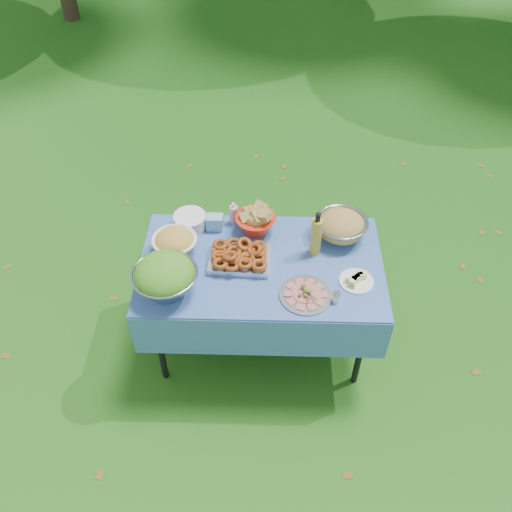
{
  "coord_description": "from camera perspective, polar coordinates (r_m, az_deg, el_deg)",
  "views": [
    {
      "loc": [
        0.03,
        -2.26,
        3.11
      ],
      "look_at": [
        -0.03,
        0.0,
        0.82
      ],
      "focal_mm": 38.0,
      "sensor_mm": 36.0,
      "label": 1
    }
  ],
  "objects": [
    {
      "name": "plate_stack",
      "position": [
        3.49,
        -6.96,
        3.67
      ],
      "size": [
        0.21,
        0.21,
        0.09
      ],
      "primitive_type": "cylinder",
      "rotation": [
        0.0,
        0.0,
        -0.03
      ],
      "color": "white",
      "rests_on": "picnic_table"
    },
    {
      "name": "cheese_plate",
      "position": [
        3.19,
        10.56,
        -2.34
      ],
      "size": [
        0.24,
        0.24,
        0.05
      ],
      "primitive_type": "cylinder",
      "rotation": [
        0.0,
        0.0,
        -0.25
      ],
      "color": "white",
      "rests_on": "picnic_table"
    },
    {
      "name": "bread_bowl",
      "position": [
        3.41,
        -0.03,
        3.78
      ],
      "size": [
        0.29,
        0.29,
        0.17
      ],
      "primitive_type": null,
      "rotation": [
        0.0,
        0.0,
        0.15
      ],
      "color": "red",
      "rests_on": "picnic_table"
    },
    {
      "name": "pasta_bowl_steel",
      "position": [
        3.41,
        8.95,
        3.16
      ],
      "size": [
        0.4,
        0.4,
        0.17
      ],
      "primitive_type": null,
      "rotation": [
        0.0,
        0.0,
        0.28
      ],
      "color": "#9CA0A4",
      "rests_on": "picnic_table"
    },
    {
      "name": "picnic_table",
      "position": [
        3.54,
        0.52,
        -5.04
      ],
      "size": [
        1.46,
        0.86,
        0.76
      ],
      "primitive_type": "cube",
      "color": "#77ABE4",
      "rests_on": "ground"
    },
    {
      "name": "wipes_box",
      "position": [
        3.46,
        -4.36,
        3.56
      ],
      "size": [
        0.11,
        0.08,
        0.1
      ],
      "primitive_type": "cube",
      "rotation": [
        0.0,
        0.0,
        -0.02
      ],
      "color": "#83C0D0",
      "rests_on": "picnic_table"
    },
    {
      "name": "sanitizer_bottle",
      "position": [
        3.48,
        -2.36,
        4.56
      ],
      "size": [
        0.06,
        0.06,
        0.15
      ],
      "primitive_type": "cylinder",
      "rotation": [
        0.0,
        0.0,
        0.11
      ],
      "color": "pink",
      "rests_on": "picnic_table"
    },
    {
      "name": "ground",
      "position": [
        3.84,
        0.49,
        -8.66
      ],
      "size": [
        80.0,
        80.0,
        0.0
      ],
      "primitive_type": "plane",
      "color": "#0A380A",
      "rests_on": "ground"
    },
    {
      "name": "oil_bottle",
      "position": [
        3.24,
        6.36,
        2.37
      ],
      "size": [
        0.09,
        0.09,
        0.31
      ],
      "primitive_type": "cylinder",
      "rotation": [
        0.0,
        0.0,
        0.4
      ],
      "color": "gold",
      "rests_on": "picnic_table"
    },
    {
      "name": "shaker",
      "position": [
        3.06,
        8.47,
        -4.29
      ],
      "size": [
        0.05,
        0.05,
        0.07
      ],
      "primitive_type": "cylinder",
      "rotation": [
        0.0,
        0.0,
        0.12
      ],
      "color": "white",
      "rests_on": "picnic_table"
    },
    {
      "name": "fried_tray",
      "position": [
        3.23,
        -1.72,
        -0.1
      ],
      "size": [
        0.37,
        0.27,
        0.08
      ],
      "primitive_type": "cube",
      "rotation": [
        0.0,
        0.0,
        -0.05
      ],
      "color": "silver",
      "rests_on": "picnic_table"
    },
    {
      "name": "salad_bowl",
      "position": [
        3.06,
        -9.59,
        -2.16
      ],
      "size": [
        0.39,
        0.39,
        0.24
      ],
      "primitive_type": null,
      "rotation": [
        0.0,
        0.0,
        0.04
      ],
      "color": "#9CA0A4",
      "rests_on": "picnic_table"
    },
    {
      "name": "pasta_bowl_white",
      "position": [
        3.31,
        -8.56,
        1.48
      ],
      "size": [
        0.32,
        0.32,
        0.15
      ],
      "primitive_type": null,
      "rotation": [
        0.0,
        0.0,
        -0.22
      ],
      "color": "white",
      "rests_on": "picnic_table"
    },
    {
      "name": "charcuterie_platter",
      "position": [
        3.07,
        5.26,
        -3.74
      ],
      "size": [
        0.39,
        0.39,
        0.07
      ],
      "primitive_type": "cylinder",
      "rotation": [
        0.0,
        0.0,
        0.39
      ],
      "color": "#9FA1A5",
      "rests_on": "picnic_table"
    }
  ]
}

